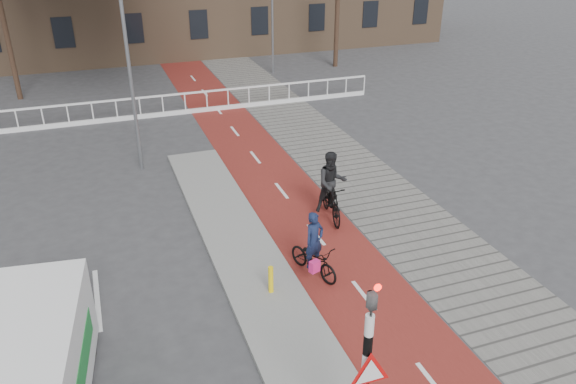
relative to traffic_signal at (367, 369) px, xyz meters
name	(u,v)px	position (x,y,z in m)	size (l,w,h in m)	color
ground	(341,368)	(0.60, 2.02, -1.99)	(120.00, 120.00, 0.00)	#38383A
bike_lane	(263,168)	(2.10, 12.02, -1.98)	(2.50, 60.00, 0.01)	maroon
sidewalk	(335,157)	(4.90, 12.02, -1.98)	(3.00, 60.00, 0.01)	slate
curb_island	(252,266)	(-0.10, 6.02, -1.93)	(1.80, 16.00, 0.12)	gray
traffic_signal	(367,369)	(0.00, 0.00, 0.00)	(0.80, 0.80, 3.68)	black
bollard	(271,279)	(0.02, 4.76, -1.52)	(0.12, 0.12, 0.69)	yellow
cyclist_near	(314,255)	(1.30, 5.24, -1.40)	(1.11, 1.73, 1.74)	black
cyclist_far	(331,192)	(2.87, 7.79, -1.11)	(1.00, 2.04, 2.11)	black
van	(27,378)	(-5.06, 2.68, -0.98)	(2.32, 4.62, 1.91)	white
railing	(69,119)	(-4.40, 19.02, -1.68)	(28.00, 0.10, 0.99)	silver
tree_mid	(1,7)	(-6.67, 24.07, 2.34)	(0.25, 0.25, 8.66)	black
tree_right	(337,12)	(10.67, 24.93, 1.16)	(0.26, 0.26, 6.30)	black
streetlight_near	(128,58)	(-2.01, 13.40, 1.97)	(0.12, 0.12, 7.92)	slate
streetlight_right	(272,7)	(6.68, 24.76, 1.63)	(0.12, 0.12, 7.24)	slate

